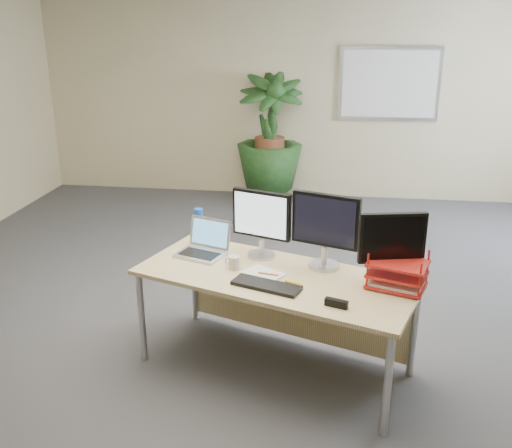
# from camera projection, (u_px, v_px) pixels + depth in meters

# --- Properties ---
(floor) EXTENTS (8.00, 8.00, 0.00)m
(floor) POSITION_uv_depth(u_px,v_px,m) (255.00, 342.00, 4.38)
(floor) COLOR #46464B
(floor) RESTS_ON ground
(back_wall) EXTENTS (7.00, 0.04, 2.70)m
(back_wall) POSITION_uv_depth(u_px,v_px,m) (297.00, 98.00, 7.65)
(back_wall) COLOR beige
(back_wall) RESTS_ON floor
(whiteboard) EXTENTS (1.30, 0.04, 0.95)m
(whiteboard) POSITION_uv_depth(u_px,v_px,m) (389.00, 84.00, 7.39)
(whiteboard) COLOR silver
(whiteboard) RESTS_ON back_wall
(desk) EXTENTS (2.02, 1.35, 0.72)m
(desk) POSITION_uv_depth(u_px,v_px,m) (281.00, 289.00, 3.97)
(desk) COLOR tan
(desk) RESTS_ON floor
(floor_plant) EXTENTS (0.99, 0.99, 1.50)m
(floor_plant) POSITION_uv_depth(u_px,v_px,m) (270.00, 146.00, 7.62)
(floor_plant) COLOR #153A17
(floor_plant) RESTS_ON floor
(monitor_left) EXTENTS (0.43, 0.20, 0.49)m
(monitor_left) POSITION_uv_depth(u_px,v_px,m) (261.00, 220.00, 4.05)
(monitor_left) COLOR #BAB9BE
(monitor_left) RESTS_ON desk
(monitor_right) EXTENTS (0.46, 0.22, 0.53)m
(monitor_right) POSITION_uv_depth(u_px,v_px,m) (325.00, 226.00, 3.86)
(monitor_right) COLOR #BAB9BE
(monitor_right) RESTS_ON desk
(monitor_dark) EXTENTS (0.43, 0.20, 0.48)m
(monitor_dark) POSITION_uv_depth(u_px,v_px,m) (392.00, 244.00, 3.63)
(monitor_dark) COLOR #BAB9BE
(monitor_dark) RESTS_ON desk
(laptop) EXTENTS (0.41, 0.39, 0.24)m
(laptop) POSITION_uv_depth(u_px,v_px,m) (204.00, 245.00, 4.18)
(laptop) COLOR silver
(laptop) RESTS_ON desk
(keyboard) EXTENTS (0.47, 0.29, 0.02)m
(keyboard) POSITION_uv_depth(u_px,v_px,m) (266.00, 285.00, 3.66)
(keyboard) COLOR black
(keyboard) RESTS_ON desk
(coffee_mug) EXTENTS (0.12, 0.08, 0.09)m
(coffee_mug) POSITION_uv_depth(u_px,v_px,m) (234.00, 262.00, 3.92)
(coffee_mug) COLOR silver
(coffee_mug) RESTS_ON desk
(spiral_notebook) EXTENTS (0.32, 0.30, 0.01)m
(spiral_notebook) POSITION_uv_depth(u_px,v_px,m) (263.00, 274.00, 3.84)
(spiral_notebook) COLOR silver
(spiral_notebook) RESTS_ON desk
(orange_pen) EXTENTS (0.14, 0.03, 0.01)m
(orange_pen) POSITION_uv_depth(u_px,v_px,m) (268.00, 274.00, 3.82)
(orange_pen) COLOR orange
(orange_pen) RESTS_ON spiral_notebook
(yellow_highlighter) EXTENTS (0.12, 0.07, 0.02)m
(yellow_highlighter) POSITION_uv_depth(u_px,v_px,m) (294.00, 283.00, 3.70)
(yellow_highlighter) COLOR yellow
(yellow_highlighter) RESTS_ON desk
(water_bottle) EXTENTS (0.07, 0.07, 0.27)m
(water_bottle) POSITION_uv_depth(u_px,v_px,m) (199.00, 226.00, 4.37)
(water_bottle) COLOR silver
(water_bottle) RESTS_ON desk
(letter_tray) EXTENTS (0.43, 0.37, 0.17)m
(letter_tray) POSITION_uv_depth(u_px,v_px,m) (397.00, 276.00, 3.64)
(letter_tray) COLOR red
(letter_tray) RESTS_ON desk
(stapler) EXTENTS (0.15, 0.08, 0.05)m
(stapler) POSITION_uv_depth(u_px,v_px,m) (336.00, 303.00, 3.41)
(stapler) COLOR black
(stapler) RESTS_ON desk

